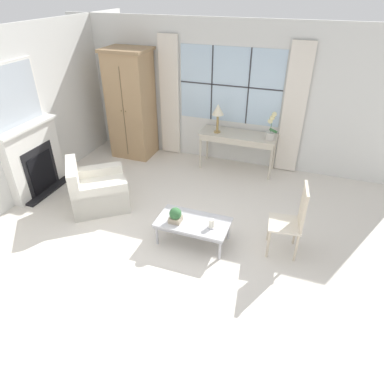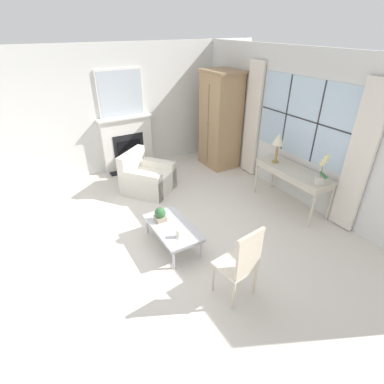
{
  "view_description": "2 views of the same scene",
  "coord_description": "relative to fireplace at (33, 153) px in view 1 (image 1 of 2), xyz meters",
  "views": [
    {
      "loc": [
        1.61,
        -3.61,
        3.37
      ],
      "look_at": [
        0.2,
        0.26,
        0.8
      ],
      "focal_mm": 32.0,
      "sensor_mm": 36.0,
      "label": 1
    },
    {
      "loc": [
        3.69,
        -1.49,
        3.14
      ],
      "look_at": [
        0.31,
        0.48,
        0.91
      ],
      "focal_mm": 28.0,
      "sensor_mm": 36.0,
      "label": 2
    }
  ],
  "objects": [
    {
      "name": "fireplace",
      "position": [
        0.0,
        0.0,
        0.0
      ],
      "size": [
        0.34,
        1.27,
        2.3
      ],
      "color": "black",
      "rests_on": "ground_plane"
    },
    {
      "name": "armchair_upholstered",
      "position": [
        1.29,
        -0.06,
        -0.48
      ],
      "size": [
        1.24,
        1.22,
        0.84
      ],
      "color": "silver",
      "rests_on": "ground_plane"
    },
    {
      "name": "coffee_table",
      "position": [
        3.17,
        -0.42,
        -0.43
      ],
      "size": [
        1.06,
        0.58,
        0.37
      ],
      "color": "#BCBCC1",
      "rests_on": "ground_plane"
    },
    {
      "name": "pillar_candle",
      "position": [
        3.46,
        -0.47,
        -0.33
      ],
      "size": [
        0.11,
        0.11,
        0.15
      ],
      "color": "silver",
      "rests_on": "coffee_table"
    },
    {
      "name": "potted_plant_small",
      "position": [
        2.93,
        -0.51,
        -0.28
      ],
      "size": [
        0.18,
        0.18,
        0.23
      ],
      "color": "tan",
      "rests_on": "coffee_table"
    },
    {
      "name": "ground_plane",
      "position": [
        2.91,
        -0.58,
        -0.76
      ],
      "size": [
        14.0,
        14.0,
        0.0
      ],
      "primitive_type": "plane",
      "color": "silver"
    },
    {
      "name": "armoire",
      "position": [
        0.9,
        2.03,
        0.37
      ],
      "size": [
        0.92,
        0.74,
        2.24
      ],
      "color": "tan",
      "rests_on": "ground_plane"
    },
    {
      "name": "table_lamp",
      "position": [
        2.8,
        2.02,
        0.45
      ],
      "size": [
        0.23,
        0.23,
        0.58
      ],
      "color": "#9E7F47",
      "rests_on": "console_table"
    },
    {
      "name": "wall_back_windowed",
      "position": [
        2.91,
        2.44,
        0.63
      ],
      "size": [
        7.2,
        0.14,
        2.8
      ],
      "color": "silver",
      "rests_on": "ground_plane"
    },
    {
      "name": "potted_orchid",
      "position": [
        3.84,
        2.01,
        0.21
      ],
      "size": [
        0.21,
        0.17,
        0.55
      ],
      "color": "#BCB7AD",
      "rests_on": "console_table"
    },
    {
      "name": "wall_left",
      "position": [
        -0.12,
        0.02,
        0.64
      ],
      "size": [
        0.06,
        7.2,
        2.8
      ],
      "primitive_type": "cube",
      "color": "silver",
      "rests_on": "ground_plane"
    },
    {
      "name": "console_table",
      "position": [
        3.22,
        2.08,
        -0.07
      ],
      "size": [
        1.51,
        0.55,
        0.77
      ],
      "color": "beige",
      "rests_on": "ground_plane"
    },
    {
      "name": "side_chair_wooden",
      "position": [
        4.54,
        -0.16,
        -0.16
      ],
      "size": [
        0.49,
        0.49,
        1.09
      ],
      "color": "beige",
      "rests_on": "ground_plane"
    }
  ]
}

